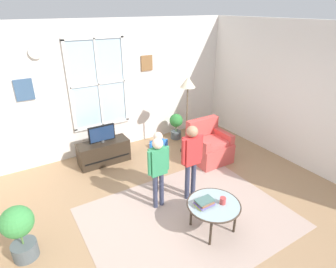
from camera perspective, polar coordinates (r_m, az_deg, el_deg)
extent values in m
cube|color=#9E7A56|center=(4.75, 3.90, -15.41)|extent=(6.22, 6.12, 0.02)
cube|color=silver|center=(6.34, -10.83, 9.45)|extent=(5.62, 0.12, 2.84)
cube|color=silver|center=(6.12, -14.11, 9.95)|extent=(1.19, 0.02, 1.85)
cube|color=white|center=(5.94, -15.01, 18.56)|extent=(1.25, 0.04, 0.06)
cube|color=white|center=(6.39, -13.20, 1.87)|extent=(1.25, 0.04, 0.06)
cube|color=white|center=(5.95, -19.51, 8.87)|extent=(0.06, 0.04, 1.85)
cube|color=white|center=(6.30, -8.86, 10.81)|extent=(0.06, 0.04, 1.85)
cube|color=white|center=(6.10, -14.05, 9.91)|extent=(0.03, 0.04, 1.85)
cube|color=white|center=(6.10, -14.05, 9.91)|extent=(1.19, 0.04, 0.03)
cube|color=#38567A|center=(5.83, -27.39, 8.04)|extent=(0.32, 0.03, 0.40)
cube|color=olive|center=(6.47, -4.38, 14.29)|extent=(0.28, 0.03, 0.34)
cylinder|color=silver|center=(5.73, -25.57, 14.91)|extent=(0.24, 0.04, 0.24)
cube|color=silver|center=(6.04, 27.24, 6.36)|extent=(0.12, 5.52, 2.84)
cube|color=tan|center=(4.61, 4.20, -16.69)|extent=(3.09, 2.39, 0.01)
cube|color=#2D2319|center=(6.03, -13.03, -3.66)|extent=(1.05, 0.41, 0.48)
cube|color=black|center=(5.89, -12.26, -5.13)|extent=(0.95, 0.02, 0.02)
cylinder|color=#4C4C4C|center=(5.92, -13.27, -1.41)|extent=(0.08, 0.08, 0.05)
cube|color=black|center=(5.84, -13.44, 0.13)|extent=(0.55, 0.05, 0.34)
cube|color=navy|center=(5.82, -13.34, 0.03)|extent=(0.51, 0.01, 0.30)
cube|color=#D14C47|center=(6.03, 8.55, -3.62)|extent=(0.76, 0.72, 0.42)
cube|color=#D14C47|center=(6.04, 7.00, 1.16)|extent=(0.76, 0.16, 0.45)
cube|color=#D14C47|center=(5.70, 6.27, -1.70)|extent=(0.12, 0.65, 0.20)
cube|color=#D14C47|center=(6.08, 11.06, -0.26)|extent=(0.12, 0.65, 0.20)
cube|color=#E1524D|center=(5.88, 9.02, -1.67)|extent=(0.61, 0.50, 0.08)
cylinder|color=#99B2B7|center=(4.18, 9.36, -14.05)|extent=(0.76, 0.76, 0.02)
torus|color=#3F3328|center=(4.18, 9.36, -14.05)|extent=(0.79, 0.79, 0.02)
cylinder|color=#33281E|center=(4.35, 4.76, -15.91)|extent=(0.04, 0.04, 0.44)
cylinder|color=#33281E|center=(4.58, 9.49, -13.79)|extent=(0.04, 0.04, 0.44)
cylinder|color=#33281E|center=(4.09, 8.74, -19.33)|extent=(0.04, 0.04, 0.44)
cylinder|color=#33281E|center=(4.34, 13.56, -16.81)|extent=(0.04, 0.04, 0.44)
cube|color=gold|center=(4.13, 7.46, -14.18)|extent=(0.25, 0.16, 0.02)
cube|color=#6A58A5|center=(4.12, 7.48, -13.94)|extent=(0.25, 0.20, 0.03)
cube|color=#8D5A42|center=(4.10, 7.50, -13.63)|extent=(0.22, 0.19, 0.03)
cube|color=#476C67|center=(4.08, 7.52, -13.33)|extent=(0.25, 0.16, 0.03)
cylinder|color=#BF3F3F|center=(4.18, 11.16, -13.25)|extent=(0.09, 0.09, 0.10)
cube|color=black|center=(4.22, 7.55, -13.16)|extent=(0.06, 0.14, 0.02)
cylinder|color=#333851|center=(4.79, 3.97, -9.70)|extent=(0.08, 0.08, 0.68)
cylinder|color=#333851|center=(4.85, 5.21, -9.24)|extent=(0.08, 0.08, 0.68)
cube|color=red|center=(4.52, 4.84, -3.35)|extent=(0.29, 0.15, 0.48)
sphere|color=#A87A5B|center=(4.37, 5.00, 0.51)|extent=(0.18, 0.18, 0.18)
cylinder|color=red|center=(4.40, 3.19, -3.74)|extent=(0.06, 0.06, 0.44)
cylinder|color=red|center=(4.59, 6.74, -2.64)|extent=(0.06, 0.06, 0.44)
cylinder|color=black|center=(4.97, -2.49, -8.93)|extent=(0.07, 0.07, 0.59)
cylinder|color=black|center=(5.01, -1.38, -8.57)|extent=(0.07, 0.07, 0.59)
cube|color=blue|center=(4.73, -2.02, -3.69)|extent=(0.25, 0.13, 0.42)
sphere|color=beige|center=(4.60, -2.07, -0.55)|extent=(0.16, 0.16, 0.16)
cylinder|color=blue|center=(4.64, -3.49, -4.02)|extent=(0.05, 0.05, 0.37)
cylinder|color=blue|center=(4.77, -0.35, -3.12)|extent=(0.05, 0.05, 0.37)
cylinder|color=#333851|center=(4.61, -2.64, -11.63)|extent=(0.08, 0.08, 0.63)
cylinder|color=#333851|center=(4.65, -1.34, -11.18)|extent=(0.08, 0.08, 0.63)
cube|color=#338C59|center=(4.33, -2.09, -5.62)|extent=(0.27, 0.14, 0.45)
sphere|color=beige|center=(4.18, -2.15, -1.95)|extent=(0.17, 0.17, 0.17)
cylinder|color=#338C59|center=(4.24, -3.85, -6.04)|extent=(0.06, 0.06, 0.40)
cylinder|color=#338C59|center=(4.38, -0.13, -4.92)|extent=(0.06, 0.06, 0.40)
cylinder|color=#4C565B|center=(7.01, 1.64, -0.13)|extent=(0.26, 0.26, 0.19)
cylinder|color=#4C7238|center=(6.95, 1.65, 1.06)|extent=(0.02, 0.02, 0.13)
sphere|color=#2F8038|center=(6.86, 1.67, 2.81)|extent=(0.33, 0.33, 0.33)
cylinder|color=#4C565B|center=(4.41, -27.23, -20.37)|extent=(0.32, 0.32, 0.23)
cylinder|color=#4C7238|center=(4.29, -27.76, -18.48)|extent=(0.02, 0.02, 0.16)
sphere|color=#3A8C43|center=(4.11, -28.57, -15.52)|extent=(0.41, 0.41, 0.41)
cylinder|color=black|center=(6.44, 3.67, -3.37)|extent=(0.26, 0.26, 0.03)
cylinder|color=brown|center=(6.12, 3.86, 2.77)|extent=(0.03, 0.03, 1.52)
cone|color=beige|center=(5.86, 4.10, 10.58)|extent=(0.32, 0.32, 0.22)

